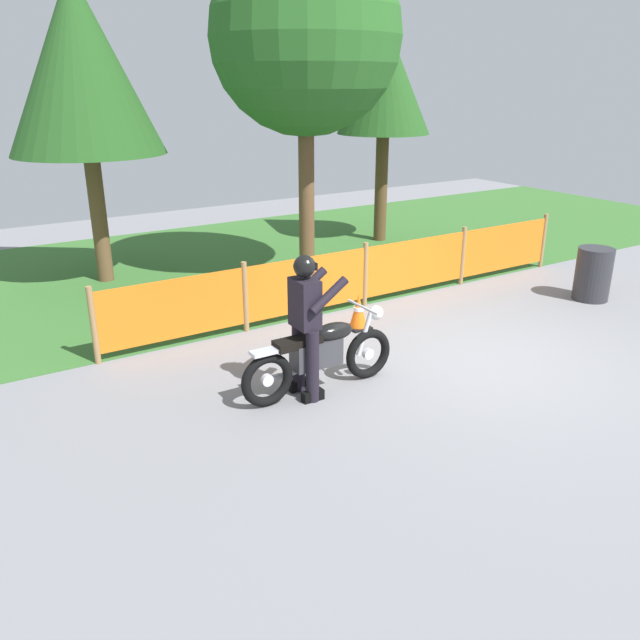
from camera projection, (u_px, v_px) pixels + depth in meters
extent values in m
cube|color=gray|center=(479.00, 360.00, 8.45)|extent=(24.00, 24.00, 0.02)
cube|color=#386B2D|center=(263.00, 257.00, 13.31)|extent=(24.00, 7.15, 0.01)
cylinder|color=#997547|center=(94.00, 326.00, 8.16)|extent=(0.08, 0.08, 1.05)
cylinder|color=#997547|center=(245.00, 297.00, 9.23)|extent=(0.08, 0.08, 1.05)
cylinder|color=#997547|center=(365.00, 274.00, 10.31)|extent=(0.08, 0.08, 1.05)
cylinder|color=#997547|center=(463.00, 256.00, 11.38)|extent=(0.08, 0.08, 1.05)
cylinder|color=#997547|center=(543.00, 241.00, 12.45)|extent=(0.08, 0.08, 1.05)
cube|color=orange|center=(174.00, 309.00, 8.69)|extent=(2.07, 0.02, 0.85)
cube|color=orange|center=(308.00, 284.00, 9.76)|extent=(2.07, 0.02, 0.85)
cube|color=orange|center=(416.00, 264.00, 10.84)|extent=(2.07, 0.02, 0.85)
cube|color=orange|center=(505.00, 247.00, 11.91)|extent=(2.07, 0.02, 0.85)
cylinder|color=brown|center=(99.00, 219.00, 11.38)|extent=(0.28, 0.28, 2.27)
cone|color=#23511E|center=(80.00, 64.00, 10.47)|extent=(2.58, 2.58, 2.87)
cylinder|color=brown|center=(307.00, 197.00, 11.41)|extent=(0.28, 0.28, 3.02)
sphere|color=#286023|center=(305.00, 36.00, 10.48)|extent=(3.20, 3.20, 3.20)
cylinder|color=brown|center=(381.00, 188.00, 14.32)|extent=(0.28, 0.28, 2.37)
cone|color=#23511E|center=(385.00, 79.00, 13.51)|extent=(2.01, 2.01, 2.23)
torus|color=black|center=(368.00, 354.00, 7.84)|extent=(0.64, 0.12, 0.64)
cylinder|color=silver|center=(368.00, 354.00, 7.84)|extent=(0.14, 0.06, 0.14)
torus|color=black|center=(267.00, 380.00, 7.15)|extent=(0.64, 0.12, 0.64)
cylinder|color=silver|center=(267.00, 380.00, 7.15)|extent=(0.14, 0.06, 0.14)
cube|color=#38383D|center=(316.00, 353.00, 7.41)|extent=(0.60, 0.24, 0.32)
ellipsoid|color=black|center=(333.00, 332.00, 7.44)|extent=(0.52, 0.24, 0.22)
cube|color=black|center=(298.00, 343.00, 7.22)|extent=(0.56, 0.22, 0.10)
cube|color=silver|center=(266.00, 352.00, 7.03)|extent=(0.36, 0.16, 0.04)
cylinder|color=silver|center=(365.00, 333.00, 7.71)|extent=(0.23, 0.06, 0.57)
sphere|color=white|center=(376.00, 313.00, 7.70)|extent=(0.18, 0.18, 0.18)
cylinder|color=silver|center=(363.00, 307.00, 7.57)|extent=(0.04, 0.60, 0.03)
cylinder|color=silver|center=(288.00, 374.00, 7.46)|extent=(0.55, 0.07, 0.07)
cylinder|color=black|center=(298.00, 357.00, 7.48)|extent=(0.15, 0.15, 0.86)
cube|color=black|center=(299.00, 385.00, 7.61)|extent=(0.26, 0.11, 0.12)
cylinder|color=black|center=(313.00, 366.00, 7.23)|extent=(0.15, 0.15, 0.86)
cube|color=black|center=(313.00, 395.00, 7.36)|extent=(0.26, 0.11, 0.12)
cube|color=black|center=(305.00, 303.00, 7.11)|extent=(0.24, 0.36, 0.56)
cylinder|color=black|center=(308.00, 285.00, 7.33)|extent=(0.48, 0.10, 0.38)
cylinder|color=black|center=(329.00, 295.00, 6.98)|extent=(0.48, 0.10, 0.38)
sphere|color=black|center=(304.00, 266.00, 6.96)|extent=(0.25, 0.25, 0.25)
cube|color=black|center=(312.00, 265.00, 7.00)|extent=(0.03, 0.18, 0.08)
cube|color=black|center=(358.00, 327.00, 9.52)|extent=(0.32, 0.32, 0.03)
cone|color=orange|center=(358.00, 310.00, 9.42)|extent=(0.26, 0.26, 0.50)
cylinder|color=white|center=(359.00, 309.00, 9.41)|extent=(0.15, 0.15, 0.06)
cylinder|color=#2D2D33|center=(593.00, 274.00, 10.62)|extent=(0.58, 0.58, 0.88)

